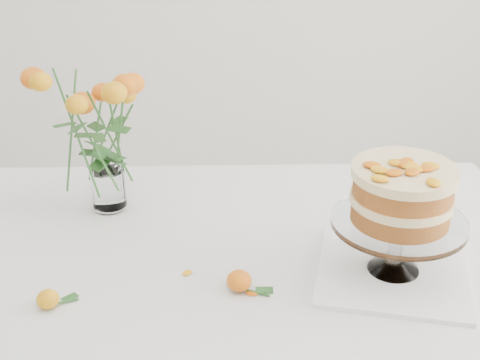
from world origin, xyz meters
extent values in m
cube|color=tan|center=(0.00, 0.00, 0.73)|extent=(1.40, 0.90, 0.04)
cylinder|color=tan|center=(-0.62, 0.37, 0.35)|extent=(0.06, 0.06, 0.71)
cylinder|color=tan|center=(0.62, 0.37, 0.35)|extent=(0.06, 0.06, 0.71)
cube|color=white|center=(0.00, 0.00, 0.75)|extent=(1.42, 0.92, 0.01)
cube|color=white|center=(0.00, 0.46, 0.65)|extent=(1.42, 0.01, 0.20)
cube|color=white|center=(0.34, -0.11, 0.76)|extent=(0.39, 0.39, 0.01)
cylinder|color=silver|center=(0.34, -0.11, 0.83)|extent=(0.03, 0.03, 0.09)
cylinder|color=silver|center=(0.34, -0.11, 0.89)|extent=(0.29, 0.29, 0.01)
cylinder|color=#995C22|center=(0.34, -0.11, 0.91)|extent=(0.27, 0.27, 0.04)
cylinder|color=beige|center=(0.34, -0.11, 0.94)|extent=(0.28, 0.28, 0.02)
cylinder|color=#995C22|center=(0.34, -0.11, 0.97)|extent=(0.27, 0.27, 0.04)
cylinder|color=beige|center=(0.34, -0.11, 1.01)|extent=(0.29, 0.29, 0.02)
cylinder|color=silver|center=(-0.33, 0.20, 0.76)|extent=(0.07, 0.07, 0.01)
cylinder|color=silver|center=(-0.33, 0.20, 0.82)|extent=(0.09, 0.09, 0.10)
ellipsoid|color=#FAAF15|center=(-0.40, -0.21, 0.78)|extent=(0.05, 0.05, 0.04)
cylinder|color=#2D6227|center=(-0.37, -0.20, 0.76)|extent=(0.05, 0.02, 0.00)
ellipsoid|color=orange|center=(-0.01, -0.16, 0.78)|extent=(0.05, 0.05, 0.05)
cylinder|color=#2D6227|center=(0.03, -0.18, 0.76)|extent=(0.06, 0.03, 0.01)
ellipsoid|color=#F7A40F|center=(-0.12, -0.10, 0.76)|extent=(0.03, 0.02, 0.00)
ellipsoid|color=#F7A40F|center=(-0.02, -0.14, 0.76)|extent=(0.03, 0.02, 0.00)
ellipsoid|color=#F7A40F|center=(0.02, -0.18, 0.76)|extent=(0.03, 0.02, 0.00)
camera|label=1|loc=(-0.03, -1.33, 1.61)|focal=50.00mm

